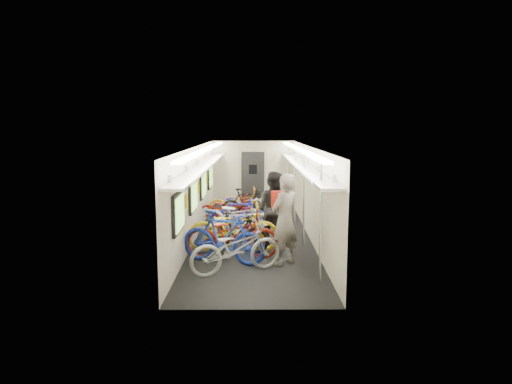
{
  "coord_description": "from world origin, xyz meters",
  "views": [
    {
      "loc": [
        0.01,
        -11.98,
        2.91
      ],
      "look_at": [
        0.09,
        0.34,
        1.15
      ],
      "focal_mm": 32.0,
      "sensor_mm": 36.0,
      "label": 1
    }
  ],
  "objects_px": {
    "passenger_near": "(285,219)",
    "bicycle_0": "(236,248)",
    "backpack": "(277,199)",
    "passenger_mid": "(273,208)",
    "bicycle_1": "(223,237)"
  },
  "relations": [
    {
      "from": "bicycle_1",
      "to": "backpack",
      "type": "distance_m",
      "value": 1.55
    },
    {
      "from": "bicycle_0",
      "to": "passenger_near",
      "type": "bearing_deg",
      "value": -86.34
    },
    {
      "from": "passenger_mid",
      "to": "backpack",
      "type": "xyz_separation_m",
      "value": [
        0.05,
        -0.96,
        0.37
      ]
    },
    {
      "from": "backpack",
      "to": "bicycle_1",
      "type": "bearing_deg",
      "value": -136.4
    },
    {
      "from": "passenger_near",
      "to": "backpack",
      "type": "xyz_separation_m",
      "value": [
        -0.12,
        0.79,
        0.3
      ]
    },
    {
      "from": "passenger_mid",
      "to": "backpack",
      "type": "relative_size",
      "value": 4.81
    },
    {
      "from": "backpack",
      "to": "passenger_mid",
      "type": "bearing_deg",
      "value": 106.39
    },
    {
      "from": "bicycle_0",
      "to": "bicycle_1",
      "type": "height_order",
      "value": "bicycle_1"
    },
    {
      "from": "bicycle_1",
      "to": "passenger_mid",
      "type": "height_order",
      "value": "passenger_mid"
    },
    {
      "from": "bicycle_1",
      "to": "passenger_near",
      "type": "distance_m",
      "value": 1.38
    },
    {
      "from": "passenger_near",
      "to": "bicycle_0",
      "type": "bearing_deg",
      "value": -15.89
    },
    {
      "from": "passenger_near",
      "to": "passenger_mid",
      "type": "xyz_separation_m",
      "value": [
        -0.17,
        1.75,
        -0.06
      ]
    },
    {
      "from": "bicycle_0",
      "to": "bicycle_1",
      "type": "distance_m",
      "value": 0.71
    },
    {
      "from": "passenger_near",
      "to": "passenger_mid",
      "type": "bearing_deg",
      "value": -128.92
    },
    {
      "from": "passenger_near",
      "to": "passenger_mid",
      "type": "relative_size",
      "value": 1.07
    }
  ]
}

